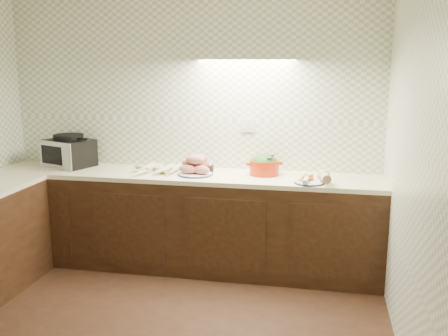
% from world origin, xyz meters
% --- Properties ---
extents(room, '(3.60, 3.60, 2.60)m').
position_xyz_m(room, '(0.00, 0.00, 1.63)').
color(room, black).
rests_on(room, ground).
extents(counter, '(3.60, 3.60, 0.90)m').
position_xyz_m(counter, '(-0.68, 0.68, 0.45)').
color(counter, black).
rests_on(counter, ground).
extents(toaster_oven, '(0.53, 0.48, 0.31)m').
position_xyz_m(toaster_oven, '(-1.18, 1.60, 1.05)').
color(toaster_oven, black).
rests_on(toaster_oven, counter).
extents(parsnip_pile, '(0.39, 0.39, 0.08)m').
position_xyz_m(parsnip_pile, '(-0.17, 1.47, 0.93)').
color(parsnip_pile, beige).
rests_on(parsnip_pile, counter).
extents(sweet_potato_plate, '(0.32, 0.32, 0.19)m').
position_xyz_m(sweet_potato_plate, '(0.13, 1.47, 0.98)').
color(sweet_potato_plate, '#162041').
rests_on(sweet_potato_plate, counter).
extents(onion_bowl, '(0.15, 0.15, 0.12)m').
position_xyz_m(onion_bowl, '(0.18, 1.62, 0.94)').
color(onion_bowl, black).
rests_on(onion_bowl, counter).
extents(dutch_oven, '(0.34, 0.34, 0.19)m').
position_xyz_m(dutch_oven, '(0.74, 1.59, 0.99)').
color(dutch_oven, '#B32608').
rests_on(dutch_oven, counter).
extents(veg_plate, '(0.30, 0.27, 0.12)m').
position_xyz_m(veg_plate, '(1.20, 1.35, 0.94)').
color(veg_plate, '#162041').
rests_on(veg_plate, counter).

